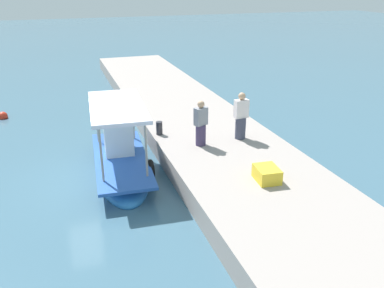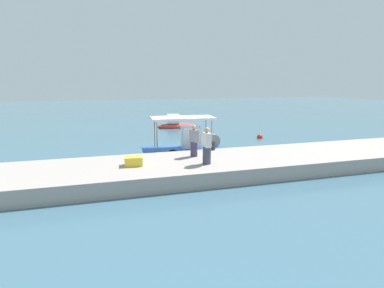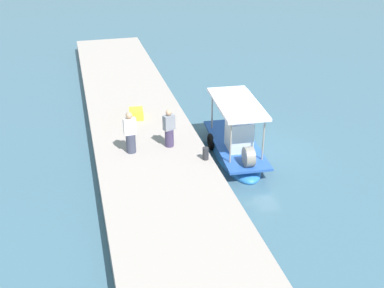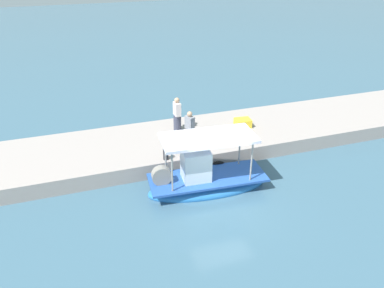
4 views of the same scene
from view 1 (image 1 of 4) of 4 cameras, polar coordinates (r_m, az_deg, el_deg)
name	(u,v)px [view 1 (image 1 of 4)]	position (r m, az deg, el deg)	size (l,w,h in m)	color
ground_plane	(100,178)	(13.82, -12.90, -4.77)	(120.00, 120.00, 0.00)	#3F6479
dock_quay	(222,151)	(14.64, 4.28, -1.06)	(36.00, 4.46, 0.72)	#A69992
main_fishing_boat	(121,160)	(13.96, -10.06, -2.21)	(5.15, 2.09, 2.79)	#2A75C4
fisherman_near_bollard	(241,118)	(14.68, 6.97, 3.70)	(0.40, 0.50, 1.73)	#3E4156
fisherman_by_crate	(201,125)	(13.98, 1.26, 2.68)	(0.46, 0.52, 1.62)	#413558
mooring_bollard	(159,128)	(15.16, -4.67, 2.27)	(0.24, 0.24, 0.50)	#2D2D33
cargo_crate	(267,174)	(11.89, 10.60, -4.22)	(0.80, 0.64, 0.42)	yellow
marker_buoy	(3,116)	(21.22, -25.31, 3.57)	(0.46, 0.46, 0.46)	red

